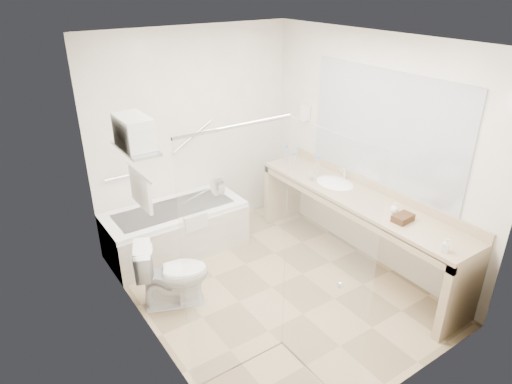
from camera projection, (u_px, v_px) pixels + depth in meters
floor at (272, 287)px, 4.82m from camera, size 3.20×3.20×0.00m
ceiling at (277, 41)px, 3.74m from camera, size 2.60×3.20×0.10m
wall_back at (195, 135)px, 5.47m from camera, size 2.60×0.10×2.50m
wall_front at (414, 259)px, 3.09m from camera, size 2.60×0.10×2.50m
wall_left at (143, 217)px, 3.62m from camera, size 0.10×3.20×2.50m
wall_right at (370, 152)px, 4.95m from camera, size 0.10×3.20×2.50m
bathtub at (176, 229)px, 5.37m from camera, size 1.60×0.73×0.59m
grab_bar_short at (122, 177)px, 5.09m from camera, size 0.40×0.03×0.03m
grab_bar_long at (193, 136)px, 5.42m from camera, size 0.53×0.03×0.33m
shower_enclosure at (279, 264)px, 3.35m from camera, size 0.96×0.91×2.11m
towel_shelf at (135, 142)px, 3.73m from camera, size 0.24×0.55×0.81m
vanity_counter at (357, 213)px, 4.96m from camera, size 0.55×2.70×0.95m
sink at (335, 185)px, 5.19m from camera, size 0.40×0.52×0.14m
faucet at (345, 173)px, 5.22m from camera, size 0.03×0.03×0.14m
mirror at (384, 129)px, 4.70m from camera, size 0.02×2.00×1.20m
hairdryer_unit at (305, 113)px, 5.61m from camera, size 0.08×0.10×0.18m
toilet at (173, 274)px, 4.46m from camera, size 0.80×0.63×0.69m
amenity_basket at (403, 218)px, 4.36m from camera, size 0.21×0.15×0.07m
soap_bottle_a at (445, 249)px, 3.89m from camera, size 0.10×0.14×0.06m
soap_bottle_b at (395, 209)px, 4.51m from camera, size 0.10×0.12×0.08m
water_bottle_left at (286, 154)px, 5.75m from camera, size 0.06×0.06×0.21m
water_bottle_mid at (294, 161)px, 5.53m from camera, size 0.06×0.06×0.21m
water_bottle_right at (318, 166)px, 5.35m from camera, size 0.07×0.07×0.22m
drinking_glass_near at (314, 178)px, 5.21m from camera, size 0.08×0.08×0.08m
drinking_glass_far at (311, 176)px, 5.24m from camera, size 0.09×0.09×0.09m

